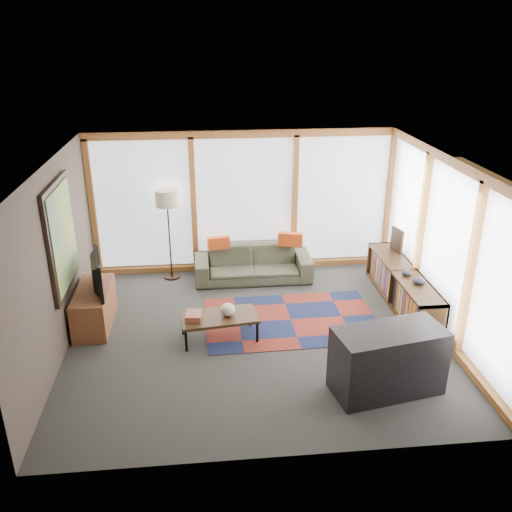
{
  "coord_description": "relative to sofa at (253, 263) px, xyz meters",
  "views": [
    {
      "loc": [
        -0.75,
        -6.92,
        4.21
      ],
      "look_at": [
        0.0,
        0.4,
        1.1
      ],
      "focal_mm": 38.0,
      "sensor_mm": 36.0,
      "label": 1
    }
  ],
  "objects": [
    {
      "name": "bookshelf",
      "position": [
        2.33,
        -1.24,
        0.0
      ],
      "size": [
        0.45,
        2.46,
        0.62
      ],
      "primitive_type": null,
      "color": "black",
      "rests_on": "ground"
    },
    {
      "name": "television",
      "position": [
        -2.52,
        -1.43,
        0.57
      ],
      "size": [
        0.33,
        0.99,
        0.57
      ],
      "primitive_type": "imported",
      "rotation": [
        0.0,
        0.0,
        1.78
      ],
      "color": "black",
      "rests_on": "tv_console"
    },
    {
      "name": "floor_lamp",
      "position": [
        -1.47,
        0.21,
        0.53
      ],
      "size": [
        0.42,
        0.42,
        1.66
      ],
      "primitive_type": null,
      "color": "black",
      "rests_on": "ground"
    },
    {
      "name": "shelf_picture",
      "position": [
        2.46,
        -0.45,
        0.52
      ],
      "size": [
        0.12,
        0.32,
        0.42
      ],
      "primitive_type": "cube",
      "rotation": [
        0.0,
        0.0,
        0.25
      ],
      "color": "black",
      "rests_on": "bookshelf"
    },
    {
      "name": "vase",
      "position": [
        -0.56,
        -1.98,
        0.16
      ],
      "size": [
        0.24,
        0.24,
        0.19
      ],
      "primitive_type": "ellipsoid",
      "rotation": [
        0.0,
        0.0,
        0.09
      ],
      "color": "beige",
      "rests_on": "coffee_table"
    },
    {
      "name": "bar_counter",
      "position": [
        1.34,
        -3.43,
        0.12
      ],
      "size": [
        1.44,
        0.87,
        0.85
      ],
      "primitive_type": "cube",
      "rotation": [
        0.0,
        0.0,
        0.19
      ],
      "color": "black",
      "rests_on": "ground"
    },
    {
      "name": "tv_console",
      "position": [
        -2.56,
        -1.4,
        -0.01
      ],
      "size": [
        0.49,
        1.18,
        0.59
      ],
      "primitive_type": "cube",
      "color": "brown",
      "rests_on": "ground"
    },
    {
      "name": "room_envelope",
      "position": [
        0.39,
        -1.39,
        1.24
      ],
      "size": [
        5.52,
        5.02,
        2.62
      ],
      "color": "#453831",
      "rests_on": "ground"
    },
    {
      "name": "book_stack",
      "position": [
        -1.05,
        -2.04,
        0.11
      ],
      "size": [
        0.25,
        0.3,
        0.09
      ],
      "primitive_type": "cube",
      "rotation": [
        0.0,
        0.0,
        -0.11
      ],
      "color": "brown",
      "rests_on": "coffee_table"
    },
    {
      "name": "coffee_table",
      "position": [
        -0.68,
        -1.99,
        -0.12
      ],
      "size": [
        1.16,
        0.68,
        0.37
      ],
      "primitive_type": null,
      "rotation": [
        0.0,
        0.0,
        0.12
      ],
      "color": "black",
      "rests_on": "ground"
    },
    {
      "name": "bowl_a",
      "position": [
        2.37,
        -1.74,
        0.36
      ],
      "size": [
        0.23,
        0.23,
        0.1
      ],
      "primitive_type": "ellipsoid",
      "rotation": [
        0.0,
        0.0,
        -0.19
      ],
      "color": "black",
      "rests_on": "bookshelf"
    },
    {
      "name": "sofa",
      "position": [
        0.0,
        0.0,
        0.0
      ],
      "size": [
        2.08,
        0.82,
        0.61
      ],
      "primitive_type": "imported",
      "rotation": [
        0.0,
        0.0,
        -0.0
      ],
      "color": "#3B402D",
      "rests_on": "ground"
    },
    {
      "name": "pillow_right",
      "position": [
        0.68,
        0.03,
        0.42
      ],
      "size": [
        0.46,
        0.24,
        0.24
      ],
      "primitive_type": "cube",
      "rotation": [
        0.0,
        0.0,
        -0.25
      ],
      "color": "#C44215",
      "rests_on": "sofa"
    },
    {
      "name": "rug",
      "position": [
        0.44,
        -1.57,
        -0.3
      ],
      "size": [
        2.69,
        1.76,
        0.01
      ],
      "primitive_type": "cube",
      "rotation": [
        0.0,
        0.0,
        0.02
      ],
      "color": "maroon",
      "rests_on": "ground"
    },
    {
      "name": "bowl_b",
      "position": [
        2.3,
        -1.43,
        0.35
      ],
      "size": [
        0.2,
        0.2,
        0.08
      ],
      "primitive_type": "ellipsoid",
      "rotation": [
        0.0,
        0.0,
        0.18
      ],
      "color": "black",
      "rests_on": "bookshelf"
    },
    {
      "name": "pillow_left",
      "position": [
        -0.61,
        0.03,
        0.41
      ],
      "size": [
        0.4,
        0.18,
        0.21
      ],
      "primitive_type": "cube",
      "rotation": [
        0.0,
        0.0,
        0.18
      ],
      "color": "#C44215",
      "rests_on": "sofa"
    },
    {
      "name": "ground",
      "position": [
        -0.1,
        -1.95,
        -0.3
      ],
      "size": [
        5.5,
        5.5,
        0.0
      ],
      "primitive_type": "plane",
      "color": "#2E2E2C",
      "rests_on": "ground"
    }
  ]
}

